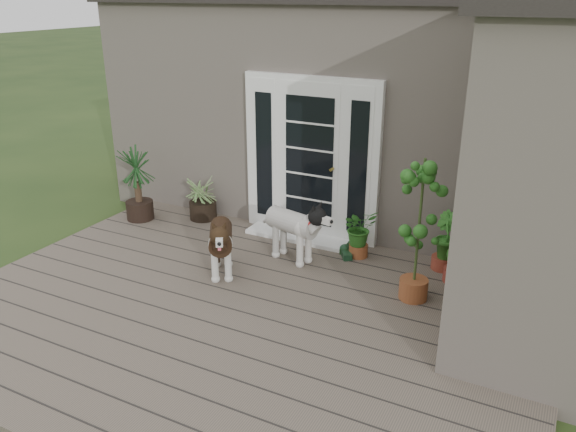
% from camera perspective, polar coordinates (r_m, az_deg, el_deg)
% --- Properties ---
extents(deck, '(6.20, 4.60, 0.12)m').
position_cam_1_polar(deck, '(6.15, -4.99, -9.88)').
color(deck, '#6B5B4C').
rests_on(deck, ground).
extents(house_main, '(7.40, 4.00, 3.10)m').
position_cam_1_polar(house_main, '(9.27, 8.92, 10.73)').
color(house_main, '#665E54').
rests_on(house_main, ground).
extents(house_wing, '(1.60, 2.40, 3.10)m').
position_cam_1_polar(house_wing, '(5.77, 26.32, 2.01)').
color(house_wing, '#665E54').
rests_on(house_wing, ground).
extents(door_unit, '(1.90, 0.14, 2.15)m').
position_cam_1_polar(door_unit, '(7.56, 2.27, 5.74)').
color(door_unit, white).
rests_on(door_unit, deck).
extents(door_step, '(1.60, 0.40, 0.05)m').
position_cam_1_polar(door_step, '(7.75, 1.54, -2.11)').
color(door_step, white).
rests_on(door_step, deck).
extents(brindle_dog, '(0.76, 0.91, 0.70)m').
position_cam_1_polar(brindle_dog, '(6.73, -6.68, -3.06)').
color(brindle_dog, '#352113').
rests_on(brindle_dog, deck).
extents(white_dog, '(0.95, 0.58, 0.73)m').
position_cam_1_polar(white_dog, '(7.03, 0.41, -1.67)').
color(white_dog, silver).
rests_on(white_dog, deck).
extents(spider_plant, '(0.66, 0.66, 0.71)m').
position_cam_1_polar(spider_plant, '(8.42, -8.55, 2.01)').
color(spider_plant, '#8B9A5E').
rests_on(spider_plant, deck).
extents(yucca, '(0.88, 0.88, 1.08)m').
position_cam_1_polar(yucca, '(8.53, -14.80, 3.12)').
color(yucca, black).
rests_on(yucca, deck).
extents(herb_a, '(0.60, 0.60, 0.55)m').
position_cam_1_polar(herb_a, '(7.21, 7.09, -2.03)').
color(herb_a, '#245D1A').
rests_on(herb_a, deck).
extents(herb_b, '(0.48, 0.48, 0.51)m').
position_cam_1_polar(herb_b, '(7.09, 15.29, -3.22)').
color(herb_b, '#205618').
rests_on(herb_b, deck).
extents(herb_c, '(0.38, 0.38, 0.52)m').
position_cam_1_polar(herb_c, '(6.83, 16.59, -4.36)').
color(herb_c, '#29651D').
rests_on(herb_c, deck).
extents(sapling, '(0.51, 0.51, 1.65)m').
position_cam_1_polar(sapling, '(6.11, 12.92, -1.27)').
color(sapling, '#195A1F').
rests_on(sapling, deck).
extents(clog_left, '(0.31, 0.36, 0.10)m').
position_cam_1_polar(clog_left, '(7.27, 5.81, -3.67)').
color(clog_left, '#15361E').
rests_on(clog_left, deck).
extents(clog_right, '(0.19, 0.35, 0.10)m').
position_cam_1_polar(clog_right, '(7.41, 6.07, -3.18)').
color(clog_right, black).
rests_on(clog_right, deck).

